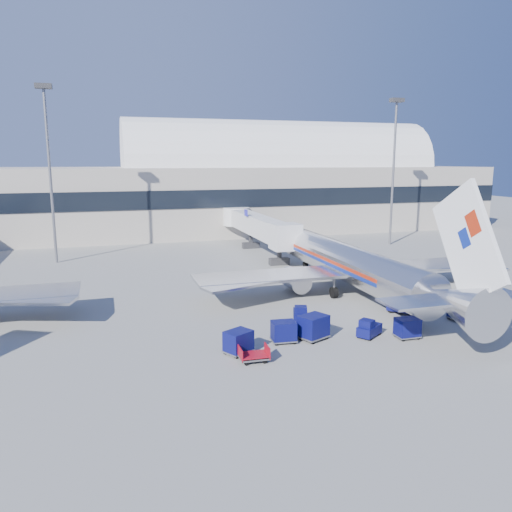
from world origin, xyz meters
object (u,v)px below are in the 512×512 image
object	(u,v)px
jetbridge_near	(255,225)
cart_train_b	(284,331)
tug_left	(300,314)
airliner_main	(354,265)
tug_right	(402,305)
tug_lead	(369,328)
barrier_mid	(463,287)
mast_east	(394,150)
cart_solo_far	(461,310)
cart_train_c	(238,342)
cart_open_red	(254,356)
barrier_far	(490,285)
cart_train_a	(314,327)
barrier_near	(436,289)
cart_solo_near	(407,328)
mast_west	(48,148)

from	to	relation	value
jetbridge_near	cart_train_b	xyz separation A→B (m)	(-9.06, -37.25, -3.08)
tug_left	cart_train_b	distance (m)	4.97
airliner_main	tug_right	size ratio (longest dim) A/B	13.34
airliner_main	tug_lead	bearing A→B (deg)	-112.49
barrier_mid	tug_left	distance (m)	20.31
mast_east	cart_train_b	xyz separation A→B (m)	(-31.46, -36.44, -13.94)
barrier_mid	cart_solo_far	world-z (taller)	cart_solo_far
cart_train_c	cart_open_red	size ratio (longest dim) A/B	1.16
tug_lead	cart_train_c	world-z (taller)	cart_train_c
tug_lead	tug_left	bearing A→B (deg)	92.61
barrier_far	cart_open_red	bearing A→B (deg)	-158.92
jetbridge_near	cart_train_a	distance (m)	38.01
cart_train_b	jetbridge_near	bearing A→B (deg)	81.38
barrier_near	cart_open_red	bearing A→B (deg)	-153.52
cart_train_b	cart_train_c	xyz separation A→B (m)	(-3.76, -1.15, 0.03)
jetbridge_near	cart_train_a	xyz separation A→B (m)	(-6.70, -37.30, -2.93)
cart_train_b	barrier_mid	bearing A→B (deg)	25.40
barrier_far	cart_solo_far	distance (m)	12.64
airliner_main	cart_train_b	world-z (taller)	airliner_main
cart_train_b	cart_open_red	bearing A→B (deg)	-132.95
barrier_mid	cart_open_red	distance (m)	28.22
mast_east	cart_solo_near	size ratio (longest dim) A/B	12.79
mast_west	mast_east	xyz separation A→B (m)	(50.00, 0.00, 0.00)
cart_train_a	cart_solo_far	distance (m)	13.78
airliner_main	cart_train_b	size ratio (longest dim) A/B	19.36
cart_train_b	cart_solo_near	world-z (taller)	cart_train_b
mast_east	cart_train_a	bearing A→B (deg)	-128.57
airliner_main	cart_solo_near	size ratio (longest dim) A/B	21.08
barrier_near	barrier_far	size ratio (longest dim) A/B	1.00
barrier_far	cart_train_c	bearing A→B (deg)	-162.18
barrier_mid	cart_train_c	distance (m)	28.20
tug_lead	cart_solo_far	distance (m)	9.63
tug_right	cart_open_red	world-z (taller)	tug_right
mast_west	mast_east	world-z (taller)	same
tug_right	jetbridge_near	bearing A→B (deg)	146.81
mast_west	mast_east	distance (m)	50.00
jetbridge_near	barrier_mid	size ratio (longest dim) A/B	9.17
tug_lead	tug_right	distance (m)	7.44
mast_west	cart_train_c	world-z (taller)	mast_west
cart_solo_far	mast_west	bearing A→B (deg)	126.52
airliner_main	barrier_far	size ratio (longest dim) A/B	12.42
cart_train_b	cart_solo_far	world-z (taller)	cart_solo_far
mast_east	cart_solo_far	size ratio (longest dim) A/B	10.89
jetbridge_near	barrier_near	xyz separation A→B (m)	(10.40, -28.81, -3.48)
mast_east	barrier_mid	bearing A→B (deg)	-107.26
mast_east	barrier_far	bearing A→B (deg)	-100.92
mast_east	cart_solo_far	distance (m)	41.36
tug_left	cart_train_c	bearing A→B (deg)	147.33
jetbridge_near	barrier_far	xyz separation A→B (m)	(17.00, -28.81, -3.48)
jetbridge_near	barrier_far	size ratio (longest dim) A/B	9.17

